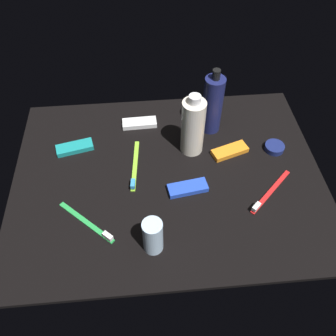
{
  "coord_description": "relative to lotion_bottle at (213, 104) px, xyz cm",
  "views": [
    {
      "loc": [
        5.4,
        59.77,
        74.84
      ],
      "look_at": [
        0.0,
        0.0,
        3.0
      ],
      "focal_mm": 37.54,
      "sensor_mm": 36.0,
      "label": 1
    }
  ],
  "objects": [
    {
      "name": "cream_tin_left",
      "position": [
        -17.09,
        10.59,
        -8.4
      ],
      "size": [
        5.61,
        5.61,
        1.68
      ],
      "primitive_type": "cylinder",
      "color": "navy",
      "rests_on": "ground_plane"
    },
    {
      "name": "snack_bar_blue",
      "position": [
        9.74,
        22.77,
        -8.49
      ],
      "size": [
        10.88,
        5.51,
        1.5
      ],
      "primitive_type": "cube",
      "rotation": [
        0.0,
        0.0,
        0.15
      ],
      "color": "blue",
      "rests_on": "ground_plane"
    },
    {
      "name": "snack_bar_teal",
      "position": [
        40.47,
        5.35,
        -8.49
      ],
      "size": [
        11.03,
        6.23,
        1.5
      ],
      "primitive_type": "cube",
      "rotation": [
        0.0,
        0.0,
        0.23
      ],
      "color": "teal",
      "rests_on": "ground_plane"
    },
    {
      "name": "bodywash_bottle",
      "position": [
        6.81,
        8.13,
        -0.44
      ],
      "size": [
        6.42,
        6.42,
        19.21
      ],
      "color": "silver",
      "rests_on": "ground_plane"
    },
    {
      "name": "toothbrush_green",
      "position": [
        34.99,
        31.26,
        -8.63
      ],
      "size": [
        14.12,
        13.0,
        2.1
      ],
      "color": "green",
      "rests_on": "ground_plane"
    },
    {
      "name": "lotion_bottle",
      "position": [
        0.0,
        0.0,
        0.0
      ],
      "size": [
        5.77,
        5.77,
        20.82
      ],
      "color": "#191E51",
      "rests_on": "ground_plane"
    },
    {
      "name": "ground_plane",
      "position": [
        14.44,
        17.36,
        -9.84
      ],
      "size": [
        84.0,
        64.0,
        1.2
      ],
      "primitive_type": "cube",
      "color": "black"
    },
    {
      "name": "snack_bar_white",
      "position": [
        21.4,
        -3.3,
        -8.49
      ],
      "size": [
        10.52,
        4.33,
        1.5
      ],
      "primitive_type": "cube",
      "rotation": [
        0.0,
        0.0,
        0.03
      ],
      "color": "white",
      "rests_on": "ground_plane"
    },
    {
      "name": "snack_bar_orange",
      "position": [
        -3.95,
        10.74,
        -8.49
      ],
      "size": [
        11.13,
        7.08,
        1.5
      ],
      "primitive_type": "cube",
      "rotation": [
        0.0,
        0.0,
        0.32
      ],
      "color": "orange",
      "rests_on": "ground_plane"
    },
    {
      "name": "toothbrush_red",
      "position": [
        -11.12,
        26.26,
        -8.63
      ],
      "size": [
        13.91,
        13.23,
        2.1
      ],
      "color": "red",
      "rests_on": "ground_plane"
    },
    {
      "name": "deodorant_stick",
      "position": [
        19.75,
        38.47,
        -4.25
      ],
      "size": [
        4.61,
        4.61,
        9.98
      ],
      "primitive_type": "cylinder",
      "color": "silver",
      "rests_on": "ground_plane"
    },
    {
      "name": "toothbrush_lime",
      "position": [
        23.39,
        14.32,
        -8.63
      ],
      "size": [
        2.92,
        18.03,
        2.1
      ],
      "color": "#8CD133",
      "rests_on": "ground_plane"
    }
  ]
}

